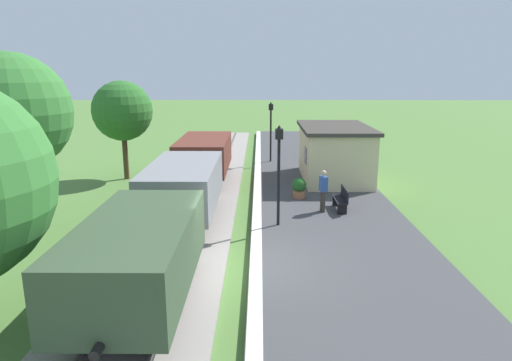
# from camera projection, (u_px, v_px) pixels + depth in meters

# --- Properties ---
(ground_plane) EXTENTS (160.00, 160.00, 0.00)m
(ground_plane) POSITION_uv_depth(u_px,v_px,m) (242.00, 273.00, 13.26)
(ground_plane) COLOR #517A38
(platform_slab) EXTENTS (6.00, 60.00, 0.25)m
(platform_slab) POSITION_uv_depth(u_px,v_px,m) (351.00, 269.00, 13.20)
(platform_slab) COLOR #424244
(platform_slab) RESTS_ON ground
(platform_edge_stripe) EXTENTS (0.36, 60.00, 0.01)m
(platform_edge_stripe) POSITION_uv_depth(u_px,v_px,m) (256.00, 265.00, 13.20)
(platform_edge_stripe) COLOR silver
(platform_edge_stripe) RESTS_ON platform_slab
(track_ballast) EXTENTS (3.80, 60.00, 0.12)m
(track_ballast) POSITION_uv_depth(u_px,v_px,m) (161.00, 271.00, 13.26)
(track_ballast) COLOR gray
(track_ballast) RESTS_ON ground
(rail_near) EXTENTS (0.07, 60.00, 0.14)m
(rail_near) POSITION_uv_depth(u_px,v_px,m) (185.00, 267.00, 13.23)
(rail_near) COLOR slate
(rail_near) RESTS_ON track_ballast
(rail_far) EXTENTS (0.07, 60.00, 0.14)m
(rail_far) POSITION_uv_depth(u_px,v_px,m) (136.00, 267.00, 13.24)
(rail_far) COLOR slate
(rail_far) RESTS_ON track_ballast
(freight_train) EXTENTS (2.50, 19.40, 2.12)m
(freight_train) POSITION_uv_depth(u_px,v_px,m) (184.00, 189.00, 17.18)
(freight_train) COLOR #384C33
(freight_train) RESTS_ON rail_near
(station_hut) EXTENTS (3.50, 5.80, 2.78)m
(station_hut) POSITION_uv_depth(u_px,v_px,m) (334.00, 152.00, 23.46)
(station_hut) COLOR beige
(station_hut) RESTS_ON platform_slab
(bench_near_hut) EXTENTS (0.42, 1.50, 0.91)m
(bench_near_hut) POSITION_uv_depth(u_px,v_px,m) (342.00, 199.00, 18.34)
(bench_near_hut) COLOR black
(bench_near_hut) RESTS_ON platform_slab
(bench_down_platform) EXTENTS (0.42, 1.50, 0.91)m
(bench_down_platform) POSITION_uv_depth(u_px,v_px,m) (312.00, 152.00, 28.89)
(bench_down_platform) COLOR black
(bench_down_platform) RESTS_ON platform_slab
(person_waiting) EXTENTS (0.32, 0.43, 1.71)m
(person_waiting) POSITION_uv_depth(u_px,v_px,m) (323.00, 189.00, 18.00)
(person_waiting) COLOR #38332D
(person_waiting) RESTS_ON platform_slab
(potted_planter) EXTENTS (0.64, 0.64, 0.92)m
(potted_planter) POSITION_uv_depth(u_px,v_px,m) (299.00, 188.00, 20.08)
(potted_planter) COLOR #9E6642
(potted_planter) RESTS_ON platform_slab
(lamp_post_near) EXTENTS (0.28, 0.28, 3.70)m
(lamp_post_near) POSITION_uv_depth(u_px,v_px,m) (279.00, 157.00, 16.05)
(lamp_post_near) COLOR black
(lamp_post_near) RESTS_ON platform_slab
(lamp_post_far) EXTENTS (0.28, 0.28, 3.70)m
(lamp_post_far) POSITION_uv_depth(u_px,v_px,m) (271.00, 121.00, 27.70)
(lamp_post_far) COLOR black
(lamp_post_far) RESTS_ON platform_slab
(tree_trackside_mid) EXTENTS (4.11, 4.11, 6.46)m
(tree_trackside_mid) POSITION_uv_depth(u_px,v_px,m) (11.00, 113.00, 15.48)
(tree_trackside_mid) COLOR #4C3823
(tree_trackside_mid) RESTS_ON ground
(tree_trackside_far) EXTENTS (3.19, 3.19, 5.31)m
(tree_trackside_far) POSITION_uv_depth(u_px,v_px,m) (122.00, 111.00, 23.94)
(tree_trackside_far) COLOR #4C3823
(tree_trackside_far) RESTS_ON ground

